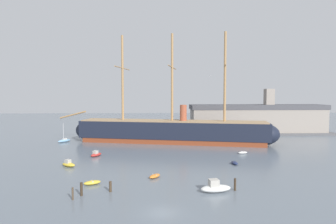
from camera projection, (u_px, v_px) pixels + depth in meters
ground_plane at (162, 213)px, 36.94m from camera, size 400.00×400.00×0.00m
tall_ship at (172, 131)px, 90.58m from camera, size 68.72×21.42×33.45m
dinghy_foreground_left at (92, 183)px, 48.53m from camera, size 3.06×2.33×0.66m
motorboat_foreground_right at (215, 188)px, 44.75m from camera, size 5.00×2.69×2.00m
dinghy_near_centre at (155, 176)px, 52.47m from camera, size 2.59×2.89×0.64m
motorboat_mid_left at (69, 164)px, 60.67m from camera, size 3.68×3.11×1.45m
dinghy_mid_right at (235, 163)px, 62.54m from camera, size 1.27×2.69×0.62m
motorboat_alongside_bow at (96, 154)px, 70.61m from camera, size 2.92×3.70×1.44m
dinghy_alongside_stern at (243, 153)px, 73.72m from camera, size 2.73×1.79×0.59m
sailboat_far_left at (64, 140)px, 91.80m from camera, size 3.80×4.58×6.02m
motorboat_far_right at (258, 141)px, 91.16m from camera, size 2.21×3.62×1.42m
dinghy_distant_centre at (163, 137)px, 102.03m from camera, size 1.56×2.48×0.54m
mooring_piling_nearest at (235, 184)px, 45.47m from camera, size 0.36×0.36×1.92m
mooring_piling_left_pair at (73, 194)px, 41.40m from camera, size 0.28×0.28×1.80m
mooring_piling_right_pair at (110, 187)px, 44.92m from camera, size 0.41×0.41×1.61m
mooring_piling_midwater at (81, 189)px, 43.14m from camera, size 0.38×0.38×1.97m
dockside_warehouse_right at (257, 119)px, 111.52m from camera, size 54.81×13.33×17.07m
seagull_in_flight at (209, 76)px, 68.62m from camera, size 0.46×1.08×0.13m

